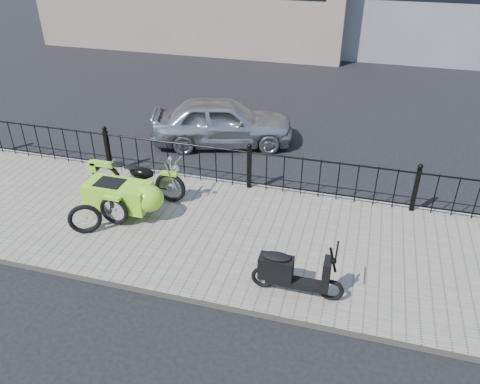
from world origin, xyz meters
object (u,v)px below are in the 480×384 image
(motorcycle_sidecar, at_px, (129,192))
(spare_tire, at_px, (85,219))
(sedan_car, at_px, (223,122))
(scooter, at_px, (291,273))

(motorcycle_sidecar, height_order, spare_tire, motorcycle_sidecar)
(sedan_car, bearing_deg, scooter, -168.97)
(motorcycle_sidecar, relative_size, spare_tire, 3.59)
(scooter, height_order, spare_tire, scooter)
(motorcycle_sidecar, xyz_separation_m, scooter, (3.59, -1.47, -0.08))
(sedan_car, bearing_deg, motorcycle_sidecar, 152.92)
(motorcycle_sidecar, distance_m, sedan_car, 4.03)
(motorcycle_sidecar, xyz_separation_m, sedan_car, (0.72, 3.97, 0.05))
(scooter, bearing_deg, spare_tire, 172.19)
(spare_tire, bearing_deg, motorcycle_sidecar, 61.65)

